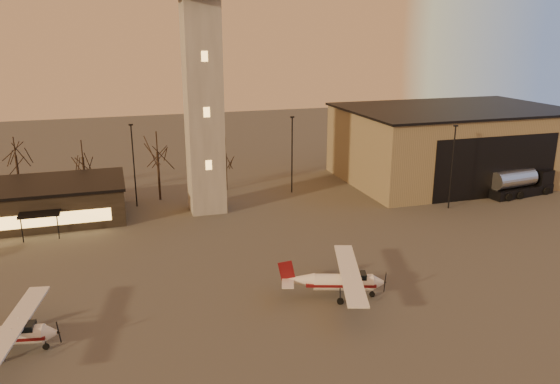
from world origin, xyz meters
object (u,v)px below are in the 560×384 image
control_tower (202,71)px  cessna_rear (11,338)px  fuel_truck (520,185)px  hangar (451,144)px  cessna_front (345,285)px  terminal (7,205)px

control_tower → cessna_rear: control_tower is taller
control_tower → cessna_rear: (-17.77, -25.99, -15.29)m
control_tower → fuel_truck: size_ratio=3.36×
control_tower → fuel_truck: (39.96, -6.00, -14.94)m
hangar → cessna_front: bearing=-135.0°
hangar → control_tower: bearing=-173.7°
cessna_front → cessna_rear: cessna_front is taller
cessna_front → fuel_truck: size_ratio=1.16×
terminal → cessna_front: (28.63, -27.35, -1.08)m
control_tower → terminal: (-21.99, 1.98, -14.17)m
fuel_truck → hangar: bearing=104.0°
control_tower → hangar: 37.90m
fuel_truck → cessna_front: bearing=-157.5°
hangar → fuel_truck: hangar is taller
terminal → control_tower: bearing=-5.1°
control_tower → cessna_front: 30.34m
cessna_rear → fuel_truck: (57.73, 19.98, 0.35)m
control_tower → terminal: size_ratio=1.28×
hangar → cessna_rear: size_ratio=2.79×
hangar → fuel_truck: size_ratio=3.15×
terminal → fuel_truck: terminal is taller
control_tower → fuel_truck: bearing=-8.5°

